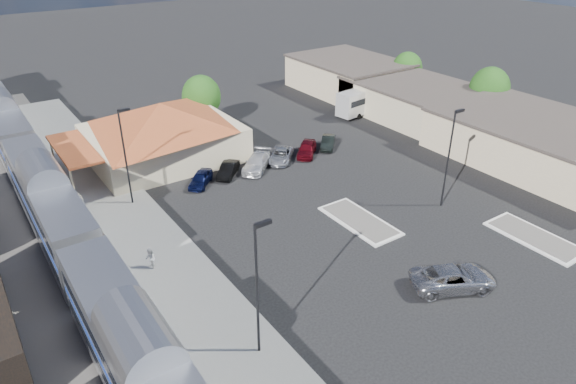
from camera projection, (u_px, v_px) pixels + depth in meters
ground at (338, 247)px, 40.52m from camera, size 280.00×280.00×0.00m
railbed at (33, 289)px, 35.85m from camera, size 16.00×100.00×0.12m
platform at (165, 260)px, 38.87m from camera, size 5.50×92.00×0.18m
passenger_train at (50, 207)px, 40.42m from camera, size 3.00×104.00×5.55m
station_depot at (162, 131)px, 54.28m from camera, size 18.35×12.24×6.20m
buildings_east at (441, 107)px, 63.84m from camera, size 14.40×51.40×4.80m
traffic_island_south at (360, 221)px, 43.92m from camera, size 3.30×7.50×0.21m
traffic_island_north at (535, 237)px, 41.62m from camera, size 3.30×7.50×0.21m
lamp_plat_s at (258, 280)px, 28.20m from camera, size 1.08×0.25×9.00m
lamp_plat_n at (125, 150)px, 44.25m from camera, size 1.08×0.25×9.00m
lamp_lot at (450, 151)px, 44.05m from camera, size 1.08×0.25×9.00m
tree_east_b at (489, 89)px, 64.26m from camera, size 4.94×4.94×6.96m
tree_east_c at (407, 69)px, 74.68m from camera, size 4.41×4.41×6.21m
tree_depot at (201, 97)px, 62.01m from camera, size 4.71×4.71×6.63m
suv at (453, 278)px, 35.71m from camera, size 6.53×5.06×1.65m
coach_bus at (369, 98)px, 68.33m from camera, size 10.81×3.70×3.40m
person_b at (150, 258)px, 37.42m from camera, size 0.91×1.01×1.72m
parked_car_a at (201, 179)px, 49.80m from camera, size 3.85×3.90×1.33m
parked_car_b at (228, 170)px, 51.62m from camera, size 3.81×3.81×1.32m
parked_car_c at (257, 162)px, 52.96m from camera, size 5.23×5.07×1.50m
parked_car_d at (281, 155)px, 54.82m from camera, size 4.77×4.88×1.30m
parked_car_e at (307, 149)px, 56.15m from camera, size 4.35×4.38×1.50m
parked_car_f at (328, 142)px, 58.01m from camera, size 3.74×3.80×1.30m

